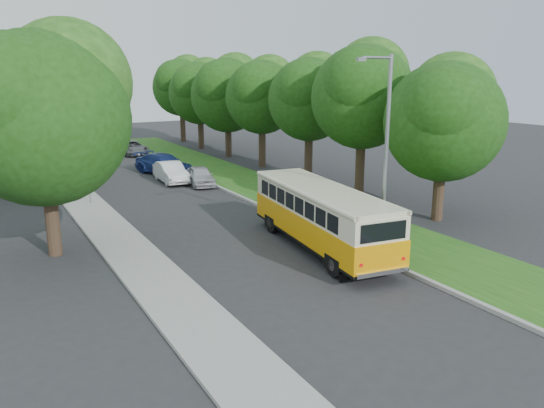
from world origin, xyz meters
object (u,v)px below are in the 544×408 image
lamppost_far (68,126)px  car_silver (200,176)px  car_blue (164,164)px  car_grey (133,148)px  car_white (171,172)px  lamppost_near (385,149)px  vintage_bus (321,218)px

lamppost_far → car_silver: lamppost_far is taller
car_blue → car_grey: 10.43m
car_grey → car_white: bearing=-95.0°
car_blue → car_grey: (0.56, 10.42, -0.11)m
lamppost_far → car_blue: lamppost_far is taller
lamppost_near → car_silver: (-1.25, 16.37, -3.74)m
lamppost_far → car_blue: size_ratio=1.48×
lamppost_near → lamppost_far: 20.53m
lamppost_near → car_white: (-2.61, 18.27, -3.68)m
lamppost_near → lamppost_far: bearing=115.7°
vintage_bus → car_blue: bearing=97.9°
car_silver → lamppost_far: bearing=174.7°
lamppost_near → car_grey: (-1.49, 31.84, -3.75)m
car_silver → car_white: (-1.36, 1.90, 0.06)m
lamppost_near → car_blue: lamppost_near is taller
lamppost_near → lamppost_far: (-8.91, 18.50, -0.25)m
lamppost_near → car_blue: 21.82m
vintage_bus → car_grey: size_ratio=2.06×
vintage_bus → car_grey: (0.31, 30.16, -0.74)m
car_silver → car_grey: 15.47m
lamppost_near → car_grey: bearing=92.7°
car_silver → car_grey: (-0.24, 15.47, -0.01)m
lamppost_near → car_blue: (-2.05, 21.42, -3.63)m
vintage_bus → car_blue: size_ratio=1.81×
lamppost_far → car_grey: bearing=60.9°
car_white → car_grey: size_ratio=0.94×
lamppost_near → car_blue: bearing=95.5°
car_white → car_blue: bearing=82.5°
lamppost_near → lamppost_far: size_ratio=1.07×
vintage_bus → car_silver: vintage_bus is taller
car_grey → vintage_bus: bearing=-90.8°
car_blue → vintage_bus: bearing=-110.5°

